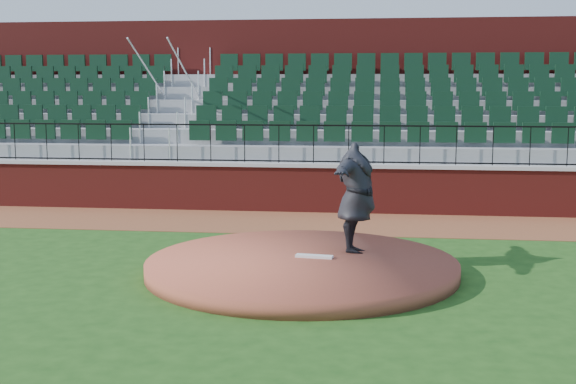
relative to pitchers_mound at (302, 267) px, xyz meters
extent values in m
plane|color=#1B4313|center=(-0.39, -0.33, -0.12)|extent=(90.00, 90.00, 0.00)
cube|color=brown|center=(-0.39, 5.07, -0.12)|extent=(34.00, 3.20, 0.01)
cube|color=maroon|center=(-0.39, 6.67, 0.47)|extent=(34.00, 0.35, 1.20)
cube|color=#B7B7B7|center=(-0.39, 6.67, 1.12)|extent=(34.00, 0.45, 0.10)
cube|color=maroon|center=(-0.39, 12.19, 2.62)|extent=(34.00, 0.50, 5.50)
cylinder|color=brown|center=(0.00, 0.00, 0.00)|extent=(5.55, 5.55, 0.25)
cube|color=silver|center=(0.21, 0.20, 0.15)|extent=(0.69, 0.26, 0.05)
imported|color=black|center=(0.93, 0.75, 1.15)|extent=(1.01, 2.59, 2.05)
camera|label=1|loc=(1.36, -12.99, 3.18)|focal=46.82mm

